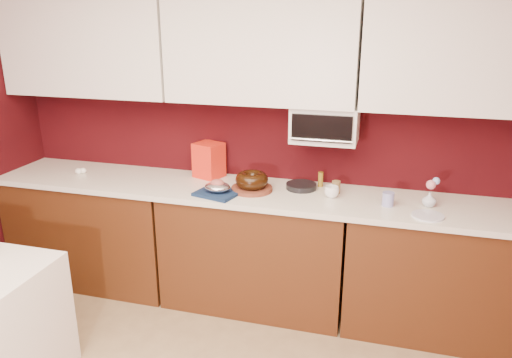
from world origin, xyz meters
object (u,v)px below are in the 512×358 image
object	(u,v)px
toaster_oven	(325,124)
flower_vase	(429,198)
blue_jar	(388,199)
bundt_cake	(252,180)
foil_ham_nest	(217,187)
coffee_mug	(332,191)
pandoro_box	(209,160)

from	to	relation	value
toaster_oven	flower_vase	world-z (taller)	toaster_oven
blue_jar	flower_vase	world-z (taller)	flower_vase
bundt_cake	foil_ham_nest	distance (m)	0.25
coffee_mug	foil_ham_nest	bearing A→B (deg)	-168.41
pandoro_box	flower_vase	distance (m)	1.61
pandoro_box	blue_jar	world-z (taller)	pandoro_box
blue_jar	flower_vase	xyz separation A→B (m)	(0.26, 0.06, 0.01)
coffee_mug	pandoro_box	bearing A→B (deg)	168.27
foil_ham_nest	blue_jar	bearing A→B (deg)	5.13
coffee_mug	flower_vase	size ratio (longest dim) A/B	0.88
bundt_cake	pandoro_box	bearing A→B (deg)	151.62
foil_ham_nest	flower_vase	xyz separation A→B (m)	(1.40, 0.17, -0.00)
blue_jar	flower_vase	distance (m)	0.27
foil_ham_nest	flower_vase	distance (m)	1.41
toaster_oven	bundt_cake	bearing A→B (deg)	-159.44
coffee_mug	flower_vase	distance (m)	0.63
toaster_oven	bundt_cake	size ratio (longest dim) A/B	1.93
coffee_mug	toaster_oven	bearing A→B (deg)	118.40
bundt_cake	foil_ham_nest	world-z (taller)	bundt_cake
pandoro_box	toaster_oven	bearing A→B (deg)	17.32
blue_jar	toaster_oven	bearing A→B (deg)	154.98
pandoro_box	blue_jar	xyz separation A→B (m)	(1.34, -0.26, -0.09)
pandoro_box	flower_vase	bearing A→B (deg)	13.06
pandoro_box	flower_vase	world-z (taller)	pandoro_box
bundt_cake	foil_ham_nest	bearing A→B (deg)	-146.01
pandoro_box	flower_vase	xyz separation A→B (m)	(1.60, -0.19, -0.08)
bundt_cake	flower_vase	world-z (taller)	bundt_cake
toaster_oven	pandoro_box	bearing A→B (deg)	177.37
bundt_cake	flower_vase	distance (m)	1.19
toaster_oven	foil_ham_nest	world-z (taller)	toaster_oven
blue_jar	bundt_cake	bearing A→B (deg)	177.72
toaster_oven	bundt_cake	xyz separation A→B (m)	(-0.47, -0.18, -0.39)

